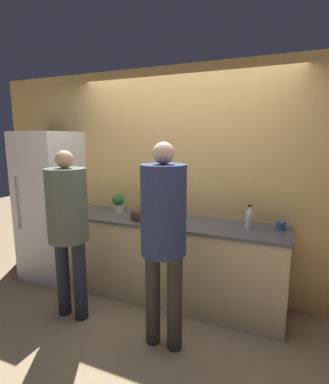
{
  "coord_description": "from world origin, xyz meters",
  "views": [
    {
      "loc": [
        1.18,
        -2.59,
        1.81
      ],
      "look_at": [
        0.0,
        0.14,
        1.28
      ],
      "focal_mm": 28.0,
      "sensor_mm": 36.0,
      "label": 1
    }
  ],
  "objects_px": {
    "fruit_bowl": "(145,214)",
    "person_center": "(163,227)",
    "person_left": "(68,218)",
    "bottle_red": "(166,212)",
    "bottle_clear": "(249,219)",
    "utensil_crock": "(177,211)",
    "cup_blue": "(281,226)",
    "potted_plant": "(118,202)",
    "refrigerator": "(51,206)"
  },
  "relations": [
    {
      "from": "fruit_bowl",
      "to": "person_center",
      "type": "bearing_deg",
      "value": -53.18
    },
    {
      "from": "person_left",
      "to": "bottle_red",
      "type": "bearing_deg",
      "value": 44.7
    },
    {
      "from": "bottle_clear",
      "to": "utensil_crock",
      "type": "bearing_deg",
      "value": 172.25
    },
    {
      "from": "cup_blue",
      "to": "fruit_bowl",
      "type": "bearing_deg",
      "value": -173.69
    },
    {
      "from": "fruit_bowl",
      "to": "utensil_crock",
      "type": "distance_m",
      "value": 0.36
    },
    {
      "from": "person_center",
      "to": "person_left",
      "type": "bearing_deg",
      "value": 177.95
    },
    {
      "from": "bottle_clear",
      "to": "potted_plant",
      "type": "bearing_deg",
      "value": 177.81
    },
    {
      "from": "bottle_red",
      "to": "potted_plant",
      "type": "height_order",
      "value": "potted_plant"
    },
    {
      "from": "utensil_crock",
      "to": "refrigerator",
      "type": "bearing_deg",
      "value": -173.92
    },
    {
      "from": "potted_plant",
      "to": "cup_blue",
      "type": "bearing_deg",
      "value": 0.68
    },
    {
      "from": "person_left",
      "to": "fruit_bowl",
      "type": "bearing_deg",
      "value": 52.55
    },
    {
      "from": "bottle_red",
      "to": "bottle_clear",
      "type": "height_order",
      "value": "bottle_clear"
    },
    {
      "from": "fruit_bowl",
      "to": "potted_plant",
      "type": "distance_m",
      "value": 0.46
    },
    {
      "from": "utensil_crock",
      "to": "bottle_clear",
      "type": "relative_size",
      "value": 1.23
    },
    {
      "from": "person_left",
      "to": "utensil_crock",
      "type": "xyz_separation_m",
      "value": [
        0.82,
        0.85,
        -0.04
      ]
    },
    {
      "from": "refrigerator",
      "to": "cup_blue",
      "type": "xyz_separation_m",
      "value": [
        2.78,
        0.15,
        0.02
      ]
    },
    {
      "from": "cup_blue",
      "to": "potted_plant",
      "type": "xyz_separation_m",
      "value": [
        -1.84,
        -0.02,
        0.08
      ]
    },
    {
      "from": "bottle_red",
      "to": "fruit_bowl",
      "type": "bearing_deg",
      "value": -164.82
    },
    {
      "from": "person_center",
      "to": "bottle_clear",
      "type": "distance_m",
      "value": 0.98
    },
    {
      "from": "bottle_red",
      "to": "bottle_clear",
      "type": "xyz_separation_m",
      "value": [
        0.89,
        0.01,
        0.01
      ]
    },
    {
      "from": "bottle_clear",
      "to": "bottle_red",
      "type": "bearing_deg",
      "value": -179.11
    },
    {
      "from": "cup_blue",
      "to": "utensil_crock",
      "type": "bearing_deg",
      "value": 178.54
    },
    {
      "from": "utensil_crock",
      "to": "person_left",
      "type": "bearing_deg",
      "value": -134.06
    },
    {
      "from": "person_left",
      "to": "person_center",
      "type": "relative_size",
      "value": 0.95
    },
    {
      "from": "refrigerator",
      "to": "bottle_clear",
      "type": "distance_m",
      "value": 2.48
    },
    {
      "from": "person_left",
      "to": "potted_plant",
      "type": "xyz_separation_m",
      "value": [
        0.08,
        0.8,
        0.01
      ]
    },
    {
      "from": "refrigerator",
      "to": "bottle_red",
      "type": "bearing_deg",
      "value": 2.03
    },
    {
      "from": "bottle_clear",
      "to": "person_left",
      "type": "bearing_deg",
      "value": -155.48
    },
    {
      "from": "fruit_bowl",
      "to": "utensil_crock",
      "type": "relative_size",
      "value": 1.09
    },
    {
      "from": "person_center",
      "to": "cup_blue",
      "type": "xyz_separation_m",
      "value": [
        0.88,
        0.86,
        -0.12
      ]
    },
    {
      "from": "person_center",
      "to": "bottle_clear",
      "type": "bearing_deg",
      "value": 52.94
    },
    {
      "from": "bottle_red",
      "to": "bottle_clear",
      "type": "relative_size",
      "value": 0.91
    },
    {
      "from": "person_left",
      "to": "fruit_bowl",
      "type": "height_order",
      "value": "person_left"
    },
    {
      "from": "bottle_red",
      "to": "potted_plant",
      "type": "xyz_separation_m",
      "value": [
        -0.66,
        0.07,
        0.04
      ]
    },
    {
      "from": "person_left",
      "to": "potted_plant",
      "type": "distance_m",
      "value": 0.8
    },
    {
      "from": "person_left",
      "to": "utensil_crock",
      "type": "distance_m",
      "value": 1.18
    },
    {
      "from": "person_center",
      "to": "potted_plant",
      "type": "bearing_deg",
      "value": 138.95
    },
    {
      "from": "refrigerator",
      "to": "person_center",
      "type": "height_order",
      "value": "refrigerator"
    },
    {
      "from": "utensil_crock",
      "to": "bottle_clear",
      "type": "distance_m",
      "value": 0.81
    },
    {
      "from": "fruit_bowl",
      "to": "refrigerator",
      "type": "bearing_deg",
      "value": 179.81
    },
    {
      "from": "fruit_bowl",
      "to": "potted_plant",
      "type": "bearing_deg",
      "value": 162.87
    },
    {
      "from": "utensil_crock",
      "to": "bottle_clear",
      "type": "xyz_separation_m",
      "value": [
        0.8,
        -0.11,
        0.02
      ]
    },
    {
      "from": "refrigerator",
      "to": "fruit_bowl",
      "type": "height_order",
      "value": "refrigerator"
    },
    {
      "from": "person_center",
      "to": "bottle_red",
      "type": "height_order",
      "value": "person_center"
    },
    {
      "from": "person_left",
      "to": "utensil_crock",
      "type": "bearing_deg",
      "value": 45.94
    },
    {
      "from": "utensil_crock",
      "to": "cup_blue",
      "type": "distance_m",
      "value": 1.1
    },
    {
      "from": "person_center",
      "to": "potted_plant",
      "type": "distance_m",
      "value": 1.27
    },
    {
      "from": "fruit_bowl",
      "to": "cup_blue",
      "type": "bearing_deg",
      "value": 6.31
    },
    {
      "from": "cup_blue",
      "to": "potted_plant",
      "type": "bearing_deg",
      "value": -179.32
    },
    {
      "from": "person_left",
      "to": "refrigerator",
      "type": "bearing_deg",
      "value": 142.11
    }
  ]
}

